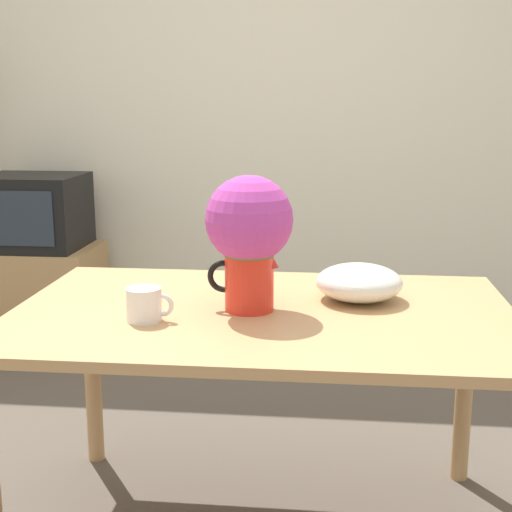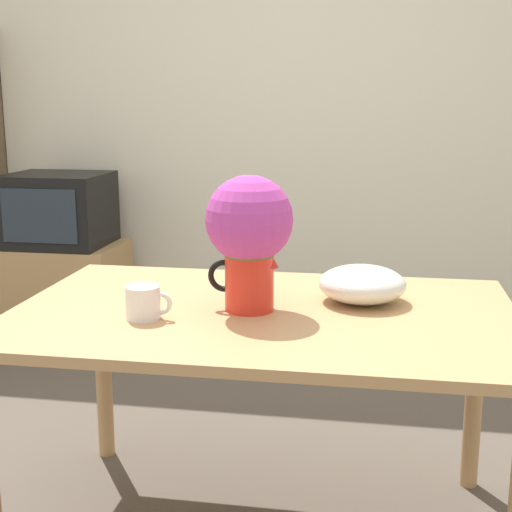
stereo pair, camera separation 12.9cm
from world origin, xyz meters
TOP-DOWN VIEW (x-y plane):
  - wall_back at (0.00, 2.06)m, footprint 8.00×0.05m
  - table at (0.15, -0.03)m, footprint 1.47×0.95m
  - flower_vase at (0.11, -0.04)m, footprint 0.25×0.25m
  - coffee_mug at (-0.16, -0.17)m, footprint 0.13×0.10m
  - white_bowl at (0.44, 0.11)m, footprint 0.27×0.27m
  - tv_stand at (-1.27, 1.66)m, footprint 0.66×0.49m
  - tv_set at (-1.27, 1.65)m, footprint 0.53×0.48m

SIDE VIEW (x-z plane):
  - tv_stand at x=-1.27m, z-range 0.00..0.55m
  - table at x=0.15m, z-range 0.28..1.02m
  - tv_set at x=-1.27m, z-range 0.55..0.95m
  - coffee_mug at x=-0.16m, z-range 0.74..0.83m
  - white_bowl at x=0.44m, z-range 0.74..0.85m
  - flower_vase at x=0.11m, z-range 0.77..1.17m
  - wall_back at x=0.00m, z-range 0.00..2.60m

